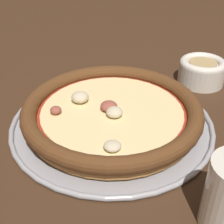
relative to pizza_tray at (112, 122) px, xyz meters
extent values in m
plane|color=#3D2616|center=(0.00, 0.00, 0.00)|extent=(3.00, 3.00, 0.00)
cylinder|color=#9E9EA3|center=(0.00, 0.00, 0.00)|extent=(0.36, 0.36, 0.01)
torus|color=#9E9EA3|center=(0.00, 0.00, 0.00)|extent=(0.37, 0.37, 0.01)
cylinder|color=#BC7F42|center=(0.00, 0.00, 0.01)|extent=(0.30, 0.30, 0.02)
torus|color=#563319|center=(0.00, 0.00, 0.03)|extent=(0.32, 0.32, 0.03)
cylinder|color=#A32D19|center=(0.00, 0.00, 0.02)|extent=(0.27, 0.27, 0.00)
cylinder|color=beige|center=(0.00, 0.00, 0.03)|extent=(0.25, 0.25, 0.00)
ellipsoid|color=beige|center=(0.02, 0.01, 0.04)|extent=(0.04, 0.04, 0.02)
ellipsoid|color=#994C3D|center=(0.02, -0.10, 0.03)|extent=(0.03, 0.03, 0.01)
ellipsoid|color=#994C3D|center=(0.00, -0.01, 0.03)|extent=(0.04, 0.04, 0.02)
ellipsoid|color=beige|center=(0.11, 0.01, 0.03)|extent=(0.04, 0.04, 0.01)
ellipsoid|color=beige|center=(-0.03, -0.06, 0.04)|extent=(0.04, 0.04, 0.02)
ellipsoid|color=#994C3D|center=(0.01, 0.00, 0.03)|extent=(0.02, 0.02, 0.01)
cylinder|color=silver|center=(-0.17, 0.19, 0.02)|extent=(0.10, 0.10, 0.05)
torus|color=silver|center=(-0.17, 0.19, 0.04)|extent=(0.10, 0.10, 0.02)
cylinder|color=tan|center=(-0.17, 0.19, 0.04)|extent=(0.06, 0.06, 0.00)
camera|label=1|loc=(0.46, 0.02, 0.33)|focal=50.00mm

